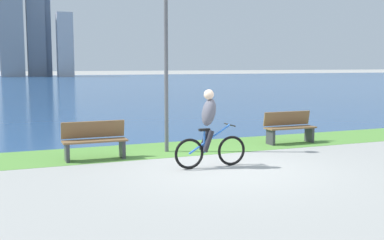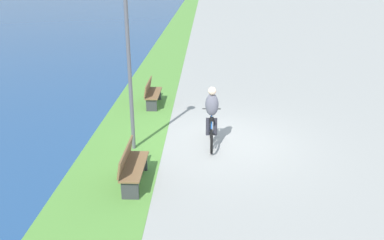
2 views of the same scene
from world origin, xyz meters
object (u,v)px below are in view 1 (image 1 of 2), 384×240
at_px(cyclist_lead, 209,129).
at_px(bench_far_along_path, 95,140).
at_px(bench_near_path, 289,127).
at_px(lamppost_tall, 166,44).

bearing_deg(cyclist_lead, bench_far_along_path, 139.71).
relative_size(bench_near_path, bench_far_along_path, 1.00).
bearing_deg(lamppost_tall, bench_near_path, -0.66).
xyz_separation_m(cyclist_lead, lamppost_tall, (-0.25, 2.13, 1.92)).
bearing_deg(bench_far_along_path, bench_near_path, 2.69).
xyz_separation_m(cyclist_lead, bench_far_along_path, (-2.16, 1.83, -0.39)).
bearing_deg(bench_near_path, cyclist_lead, -148.64).
distance_m(bench_near_path, bench_far_along_path, 5.60).
distance_m(cyclist_lead, bench_far_along_path, 2.86).
bearing_deg(cyclist_lead, bench_near_path, 31.36).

